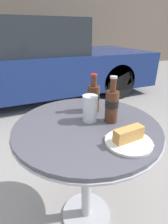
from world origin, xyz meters
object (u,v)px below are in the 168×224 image
Objects in this scene: cola_bottle_left at (94,97)px; lunch_plate_near at (129,139)px; parked_car at (30,63)px; drinking_glass at (90,109)px; bistro_table at (87,143)px; cola_bottle_right at (112,105)px.

lunch_plate_near is (-0.01, -0.37, -0.07)m from cola_bottle_left.
drinking_glass is at bearing -90.57° from parked_car.
cola_bottle_left reaches higher than lunch_plate_near.
lunch_plate_near is (0.06, -0.26, -0.04)m from drinking_glass.
parked_car is (-0.05, 2.56, -0.18)m from cola_bottle_left.
bistro_table is 3.15× the size of cola_bottle_right.
parked_car reaches higher than cola_bottle_left.
bistro_table is at bearing -137.97° from drinking_glass.
cola_bottle_left is 0.13m from drinking_glass.
bistro_table is 0.27m from cola_bottle_left.
drinking_glass is 2.67m from parked_car.
drinking_glass is (-0.10, 0.05, -0.03)m from cola_bottle_right.
drinking_glass is 0.27m from lunch_plate_near.
parked_car reaches higher than cola_bottle_right.
drinking_glass reaches higher than lunch_plate_near.
cola_bottle_left is 0.05× the size of parked_car.
parked_car reaches higher than drinking_glass.
drinking_glass is 0.69× the size of lunch_plate_near.
cola_bottle_left is 0.37m from lunch_plate_near.
parked_car is at bearing 91.50° from cola_bottle_right.
lunch_plate_near is 0.05× the size of parked_car.
parked_car is at bearing 89.43° from drinking_glass.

